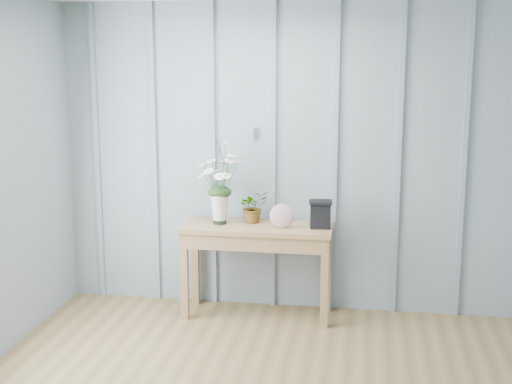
% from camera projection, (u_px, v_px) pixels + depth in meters
% --- Properties ---
extents(room_shell, '(4.00, 4.50, 2.50)m').
position_uv_depth(room_shell, '(285.00, 73.00, 4.31)').
color(room_shell, '#8797A3').
rests_on(room_shell, ground).
extents(sideboard, '(1.20, 0.45, 0.75)m').
position_uv_depth(sideboard, '(257.00, 239.00, 5.68)').
color(sideboard, '#957147').
rests_on(sideboard, ground).
extents(daisy_vase, '(0.47, 0.36, 0.67)m').
position_uv_depth(daisy_vase, '(219.00, 172.00, 5.63)').
color(daisy_vase, black).
rests_on(daisy_vase, sideboard).
extents(spider_plant, '(0.30, 0.29, 0.26)m').
position_uv_depth(spider_plant, '(253.00, 206.00, 5.73)').
color(spider_plant, '#1C3D18').
rests_on(spider_plant, sideboard).
extents(felt_disc_vessel, '(0.20, 0.07, 0.19)m').
position_uv_depth(felt_disc_vessel, '(282.00, 216.00, 5.55)').
color(felt_disc_vessel, '#974C68').
rests_on(felt_disc_vessel, sideboard).
extents(carved_box, '(0.19, 0.15, 0.22)m').
position_uv_depth(carved_box, '(320.00, 214.00, 5.56)').
color(carved_box, black).
rests_on(carved_box, sideboard).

